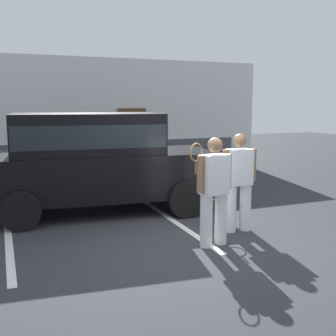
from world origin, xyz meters
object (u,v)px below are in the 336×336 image
at_px(parked_suv, 95,157).
at_px(tennis_player_man, 214,190).
at_px(tennis_player_woman, 238,181).
at_px(potted_plant_by_porch, 196,163).

relative_size(parked_suv, tennis_player_man, 2.76).
height_order(parked_suv, tennis_player_man, parked_suv).
bearing_deg(tennis_player_woman, parked_suv, -42.25).
distance_m(parked_suv, tennis_player_woman, 3.06).
height_order(parked_suv, tennis_player_woman, parked_suv).
relative_size(parked_suv, potted_plant_by_porch, 5.83).
relative_size(tennis_player_man, potted_plant_by_porch, 2.11).
bearing_deg(tennis_player_man, tennis_player_woman, -154.38).
bearing_deg(parked_suv, tennis_player_man, -59.60).
distance_m(tennis_player_woman, potted_plant_by_porch, 5.24).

